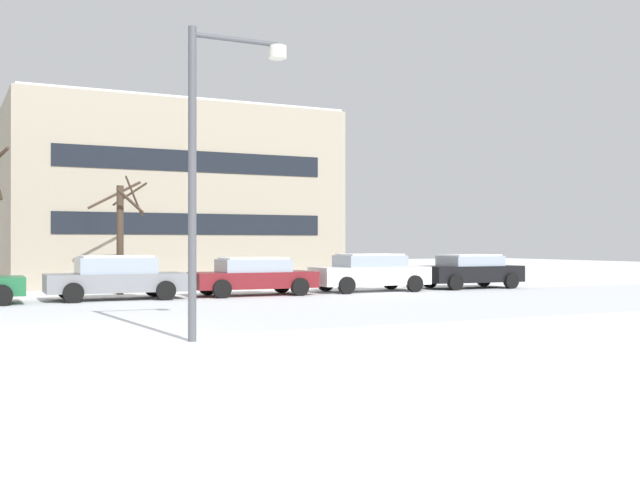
{
  "coord_description": "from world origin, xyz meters",
  "views": [
    {
      "loc": [
        -2.35,
        -15.93,
        1.87
      ],
      "look_at": [
        8.34,
        5.79,
        1.97
      ],
      "focal_mm": 43.03,
      "sensor_mm": 36.0,
      "label": 1
    }
  ],
  "objects_px": {
    "parked_car_gray": "(116,277)",
    "parked_car_maroon": "(253,276)",
    "parked_car_black": "(470,271)",
    "street_lamp": "(210,149)",
    "parked_car_white": "(370,272)"
  },
  "relations": [
    {
      "from": "parked_car_maroon",
      "to": "parked_car_black",
      "type": "bearing_deg",
      "value": 0.57
    },
    {
      "from": "street_lamp",
      "to": "parked_car_white",
      "type": "distance_m",
      "value": 15.54
    },
    {
      "from": "street_lamp",
      "to": "parked_car_gray",
      "type": "xyz_separation_m",
      "value": [
        0.51,
        11.52,
        -2.93
      ]
    },
    {
      "from": "parked_car_gray",
      "to": "parked_car_maroon",
      "type": "bearing_deg",
      "value": -1.57
    },
    {
      "from": "parked_car_maroon",
      "to": "street_lamp",
      "type": "bearing_deg",
      "value": -115.01
    },
    {
      "from": "parked_car_maroon",
      "to": "parked_car_black",
      "type": "relative_size",
      "value": 1.05
    },
    {
      "from": "parked_car_gray",
      "to": "parked_car_black",
      "type": "distance_m",
      "value": 14.41
    },
    {
      "from": "parked_car_maroon",
      "to": "parked_car_white",
      "type": "xyz_separation_m",
      "value": [
        4.8,
        0.04,
        0.05
      ]
    },
    {
      "from": "parked_car_white",
      "to": "parked_car_black",
      "type": "bearing_deg",
      "value": 0.68
    },
    {
      "from": "street_lamp",
      "to": "parked_car_gray",
      "type": "relative_size",
      "value": 1.33
    },
    {
      "from": "street_lamp",
      "to": "parked_car_gray",
      "type": "bearing_deg",
      "value": 87.48
    },
    {
      "from": "street_lamp",
      "to": "parked_car_gray",
      "type": "distance_m",
      "value": 11.9
    },
    {
      "from": "street_lamp",
      "to": "parked_car_maroon",
      "type": "xyz_separation_m",
      "value": [
        5.31,
        11.39,
        -2.98
      ]
    },
    {
      "from": "parked_car_white",
      "to": "parked_car_maroon",
      "type": "bearing_deg",
      "value": -179.54
    },
    {
      "from": "parked_car_gray",
      "to": "parked_car_white",
      "type": "distance_m",
      "value": 9.61
    }
  ]
}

